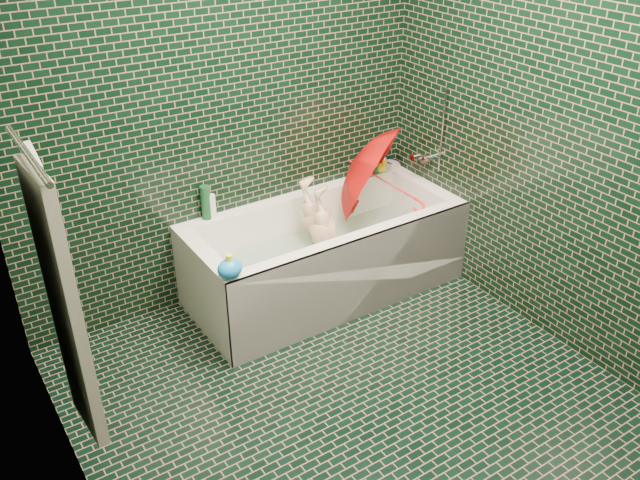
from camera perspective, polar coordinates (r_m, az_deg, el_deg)
floor at (r=3.55m, az=3.55°, el=-14.16°), size 2.80×2.80×0.00m
wall_back at (r=3.95m, az=-8.22°, el=11.66°), size 2.80×0.00×2.80m
wall_left at (r=2.37m, az=-21.71°, el=-3.37°), size 0.00×2.80×2.80m
wall_right at (r=3.71m, az=20.76°, el=8.83°), size 0.00×2.80×2.80m
bathtub at (r=4.28m, az=0.51°, el=-1.91°), size 1.70×0.75×0.55m
bath_mat at (r=4.32m, az=0.38°, el=-2.43°), size 1.35×0.47×0.01m
water at (r=4.25m, az=0.38°, el=-0.79°), size 1.48×0.53×0.00m
towel_rail at (r=2.45m, az=-23.41°, el=6.65°), size 0.02×0.58×0.02m
towel at (r=2.69m, az=-20.83°, el=-4.60°), size 0.08×0.44×1.12m
faucet at (r=4.48m, az=9.25°, el=7.30°), size 0.18×0.19×0.55m
child at (r=4.29m, az=0.53°, el=-0.25°), size 0.92×0.38×0.40m
umbrella at (r=4.37m, az=5.69°, el=4.82°), size 1.01×1.06×1.04m
soap_bottle_a at (r=4.77m, az=6.52°, el=5.99°), size 0.12×0.12×0.25m
soap_bottle_b at (r=4.79m, az=6.33°, el=6.10°), size 0.09×0.09×0.17m
soap_bottle_c at (r=4.69m, az=5.07°, el=5.63°), size 0.13×0.13×0.16m
bottle_right_tall at (r=4.64m, az=4.63°, el=6.73°), size 0.06×0.06×0.20m
bottle_right_pump at (r=4.70m, az=5.35°, el=6.91°), size 0.06×0.06×0.18m
bottle_left_tall at (r=4.08m, az=-9.59°, el=3.13°), size 0.07×0.07×0.21m
bottle_left_short at (r=4.10m, az=-9.12°, el=2.82°), size 0.06×0.06×0.15m
rubber_duck at (r=4.69m, az=5.21°, el=6.19°), size 0.12×0.09×0.09m
bath_toy at (r=3.51m, az=-7.59°, el=-2.36°), size 0.17×0.16×0.13m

